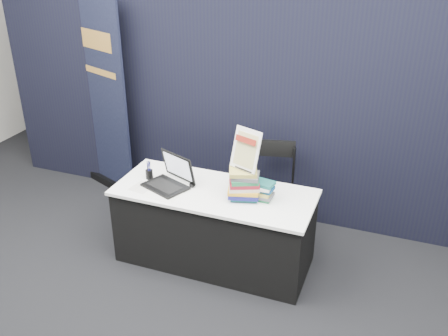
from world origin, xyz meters
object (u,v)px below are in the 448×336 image
info_sign (246,150)px  pullup_banner (102,106)px  laptop (168,179)px  book_stack_short (262,190)px  stacking_chair (267,187)px  display_table (214,226)px  book_stack_tall (244,184)px

info_sign → pullup_banner: bearing=176.1°
laptop → book_stack_short: bearing=26.6°
book_stack_short → stacking_chair: size_ratio=0.20×
book_stack_short → pullup_banner: bearing=157.2°
stacking_chair → display_table: bearing=-132.1°
info_sign → pullup_banner: pullup_banner is taller
book_stack_short → laptop: bearing=-175.5°
laptop → book_stack_short: (0.87, 0.07, 0.01)m
laptop → pullup_banner: (-1.33, 0.99, 0.20)m
pullup_banner → laptop: bearing=-14.8°
laptop → book_stack_short: laptop is taller
display_table → book_stack_short: book_stack_short is taller
book_stack_short → book_stack_tall: bearing=-162.5°
book_stack_tall → stacking_chair: size_ratio=0.30×
display_table → stacking_chair: bearing=61.2°
stacking_chair → book_stack_tall: bearing=-107.0°
laptop → pullup_banner: 1.67m
book_stack_short → info_sign: 0.39m
laptop → book_stack_tall: 0.73m
display_table → book_stack_tall: size_ratio=6.08×
book_stack_tall → info_sign: size_ratio=0.81×
laptop → book_stack_tall: bearing=23.9°
display_table → stacking_chair: size_ratio=1.83×
book_stack_tall → stacking_chair: (0.04, 0.62, -0.34)m
book_stack_tall → stacking_chair: book_stack_tall is taller
laptop → pullup_banner: pullup_banner is taller
book_stack_tall → stacking_chair: bearing=86.3°
display_table → book_stack_tall: 0.59m
book_stack_short → info_sign: bearing=-173.8°
book_stack_short → pullup_banner: 2.39m
info_sign → pullup_banner: (-2.05, 0.94, -0.18)m
book_stack_tall → info_sign: (-0.00, 0.03, 0.31)m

